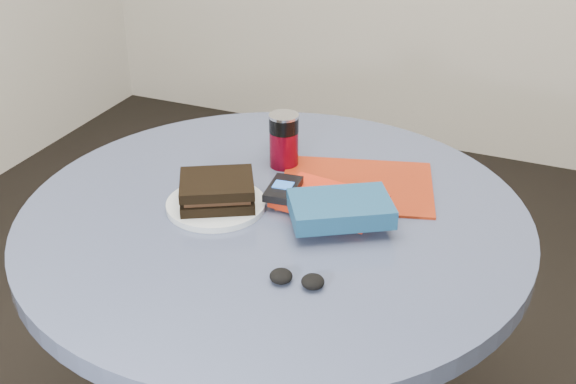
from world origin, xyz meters
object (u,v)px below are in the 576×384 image
at_px(sandwich, 217,191).
at_px(red_book, 329,201).
at_px(mp3_player, 283,189).
at_px(plate, 216,205).
at_px(pepper_grinder, 281,131).
at_px(novel, 341,209).
at_px(table, 275,279).
at_px(soda_can, 284,140).
at_px(magazine, 357,185).
at_px(headphones, 297,279).

height_order(sandwich, red_book, sandwich).
relative_size(red_book, mp3_player, 1.95).
bearing_deg(sandwich, plate, -151.02).
bearing_deg(pepper_grinder, mp3_player, -65.69).
xyz_separation_m(plate, novel, (0.25, 0.03, 0.03)).
bearing_deg(table, plate, -164.89).
relative_size(soda_can, mp3_player, 1.16).
bearing_deg(table, mp3_player, 86.22).
bearing_deg(pepper_grinder, magazine, -26.24).
xyz_separation_m(soda_can, novel, (0.20, -0.20, -0.02)).
height_order(mp3_player, headphones, mp3_player).
distance_m(red_book, headphones, 0.26).
distance_m(pepper_grinder, magazine, 0.25).
relative_size(magazine, novel, 1.67).
xyz_separation_m(magazine, red_book, (-0.02, -0.10, 0.01)).
xyz_separation_m(pepper_grinder, magazine, (0.22, -0.11, -0.04)).
distance_m(novel, mp3_player, 0.14).
xyz_separation_m(mp3_player, headphones, (0.13, -0.24, -0.02)).
bearing_deg(pepper_grinder, plate, -92.28).
relative_size(table, novel, 5.36).
bearing_deg(headphones, red_book, 98.22).
distance_m(table, mp3_player, 0.20).
distance_m(table, magazine, 0.26).
xyz_separation_m(sandwich, mp3_player, (0.11, 0.07, -0.01)).
height_order(pepper_grinder, red_book, pepper_grinder).
xyz_separation_m(red_book, novel, (0.04, -0.06, 0.03)).
relative_size(magazine, mp3_player, 3.00).
bearing_deg(soda_can, novel, -44.52).
bearing_deg(novel, soda_can, 104.36).
height_order(sandwich, headphones, sandwich).
relative_size(soda_can, headphones, 1.23).
relative_size(plate, soda_can, 1.63).
xyz_separation_m(plate, pepper_grinder, (0.01, 0.30, 0.04)).
relative_size(plate, magazine, 0.63).
relative_size(plate, pepper_grinder, 2.26).
xyz_separation_m(sandwich, headphones, (0.24, -0.17, -0.03)).
xyz_separation_m(soda_can, mp3_player, (0.06, -0.15, -0.03)).
xyz_separation_m(novel, headphones, (-0.01, -0.20, -0.03)).
bearing_deg(mp3_player, headphones, -62.06).
height_order(plate, novel, novel).
bearing_deg(novel, plate, 154.66).
distance_m(sandwich, magazine, 0.30).
bearing_deg(pepper_grinder, sandwich, -91.69).
bearing_deg(mp3_player, red_book, 10.56).
relative_size(table, soda_can, 8.29).
distance_m(soda_can, novel, 0.28).
xyz_separation_m(pepper_grinder, novel, (0.24, -0.27, -0.00)).
distance_m(soda_can, red_book, 0.21).
bearing_deg(magazine, soda_can, 154.30).
height_order(plate, mp3_player, mp3_player).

